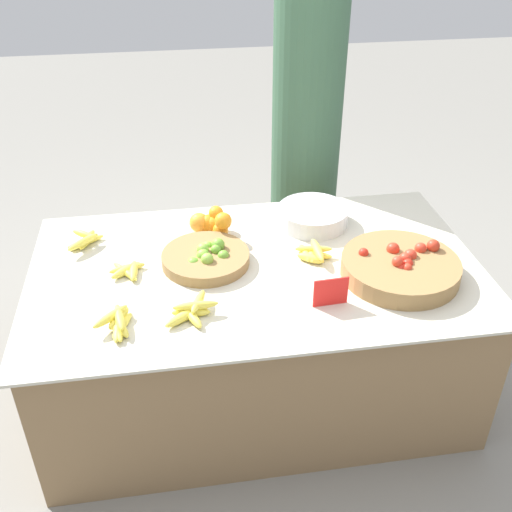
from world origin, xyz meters
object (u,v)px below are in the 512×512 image
Objects in this scene: tomato_basket at (400,267)px; vendor_person at (306,141)px; lime_bowl at (206,258)px; price_sign at (331,292)px; metal_bowl at (313,216)px.

tomato_basket is 0.26× the size of vendor_person.
vendor_person is (-0.14, 1.02, 0.11)m from tomato_basket.
tomato_basket is at bearing -15.37° from lime_bowl.
tomato_basket is (0.72, -0.20, 0.01)m from lime_bowl.
price_sign is at bearing -156.21° from tomato_basket.
tomato_basket is 1.04m from vendor_person.
tomato_basket reaches higher than metal_bowl.
metal_bowl is 0.58m from price_sign.
tomato_basket is at bearing 20.22° from price_sign.
price_sign reaches higher than metal_bowl.
tomato_basket is at bearing -61.87° from metal_bowl.
price_sign is 1.18m from vendor_person.
lime_bowl is 0.20× the size of vendor_person.
lime_bowl is 0.75m from tomato_basket.
tomato_basket is at bearing -82.30° from vendor_person.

